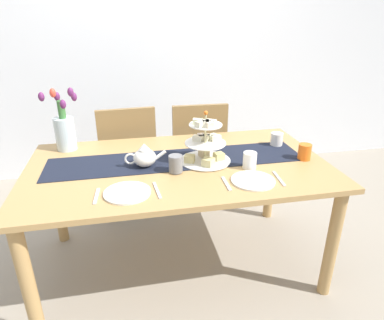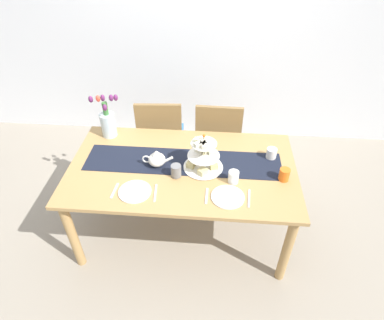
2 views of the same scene
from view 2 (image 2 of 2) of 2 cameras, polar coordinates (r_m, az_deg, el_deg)
ground_plane at (r=3.01m, az=-1.43°, el=-11.69°), size 8.00×8.00×0.00m
room_wall_rear at (r=3.64m, az=0.93°, el=22.61°), size 6.00×0.08×2.60m
dining_table at (r=2.55m, az=-1.66°, el=-2.70°), size 1.73×0.98×0.72m
chair_left at (r=3.23m, az=-5.41°, el=4.37°), size 0.45×0.45×0.91m
chair_right at (r=3.19m, az=4.55°, el=3.92°), size 0.43×0.43×0.91m
table_runner at (r=2.54m, az=-1.57°, el=-0.30°), size 1.51×0.32×0.00m
tiered_cake_stand at (r=2.42m, az=2.01°, el=0.52°), size 0.30×0.30×0.30m
teapot at (r=2.48m, az=-6.18°, el=0.14°), size 0.24×0.13×0.14m
tulip_vase at (r=2.84m, az=-14.49°, el=6.55°), size 0.21×0.19×0.40m
cream_jug at (r=2.63m, az=13.69°, el=1.14°), size 0.08×0.08×0.08m
dinner_plate_left at (r=2.32m, az=-9.94°, el=-5.44°), size 0.23×0.23×0.01m
fork_left at (r=2.36m, az=-13.37°, el=-5.21°), size 0.03×0.15×0.01m
knife_left at (r=2.29m, az=-6.40°, el=-5.73°), size 0.03×0.17×0.01m
dinner_plate_right at (r=2.26m, az=6.26°, el=-6.42°), size 0.23×0.23×0.01m
fork_right at (r=2.26m, az=2.57°, el=-6.28°), size 0.02×0.15×0.01m
knife_right at (r=2.28m, az=9.93°, el=-6.61°), size 0.03×0.17×0.01m
mug_grey at (r=2.38m, az=-2.79°, el=-1.88°), size 0.08×0.08×0.09m
mug_white_text at (r=2.35m, az=7.25°, el=-2.96°), size 0.08×0.08×0.09m
mug_orange at (r=2.45m, az=15.80°, el=-2.45°), size 0.08×0.08×0.09m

